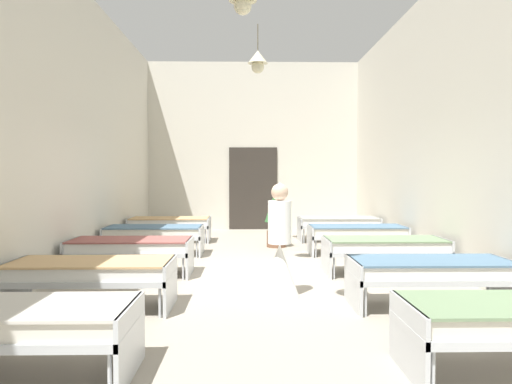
# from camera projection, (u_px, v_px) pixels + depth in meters

# --- Properties ---
(ground_plane) EXTENTS (6.72, 13.41, 0.10)m
(ground_plane) POSITION_uv_depth(u_px,v_px,m) (258.00, 278.00, 7.49)
(ground_plane) COLOR #9E9384
(room_shell) EXTENTS (6.52, 13.01, 4.89)m
(room_shell) POSITION_uv_depth(u_px,v_px,m) (257.00, 128.00, 8.74)
(room_shell) COLOR beige
(room_shell) RESTS_ON ground
(bed_left_row_0) EXTENTS (1.90, 0.84, 0.57)m
(bed_left_row_0) POSITION_uv_depth(u_px,v_px,m) (10.00, 322.00, 3.64)
(bed_left_row_0) COLOR #B7BCC1
(bed_left_row_0) RESTS_ON ground
(bed_left_row_1) EXTENTS (1.90, 0.84, 0.57)m
(bed_left_row_1) POSITION_uv_depth(u_px,v_px,m) (91.00, 272.00, 5.53)
(bed_left_row_1) COLOR #B7BCC1
(bed_left_row_1) RESTS_ON ground
(bed_right_row_1) EXTENTS (1.90, 0.84, 0.57)m
(bed_right_row_1) POSITION_uv_depth(u_px,v_px,m) (431.00, 271.00, 5.61)
(bed_right_row_1) COLOR #B7BCC1
(bed_right_row_1) RESTS_ON ground
(bed_left_row_2) EXTENTS (1.90, 0.84, 0.57)m
(bed_left_row_2) POSITION_uv_depth(u_px,v_px,m) (131.00, 247.00, 7.43)
(bed_left_row_2) COLOR #B7BCC1
(bed_left_row_2) RESTS_ON ground
(bed_right_row_2) EXTENTS (1.90, 0.84, 0.57)m
(bed_right_row_2) POSITION_uv_depth(u_px,v_px,m) (384.00, 247.00, 7.51)
(bed_right_row_2) COLOR #B7BCC1
(bed_right_row_2) RESTS_ON ground
(bed_left_row_3) EXTENTS (1.90, 0.84, 0.57)m
(bed_left_row_3) POSITION_uv_depth(u_px,v_px,m) (154.00, 233.00, 9.33)
(bed_left_row_3) COLOR #B7BCC1
(bed_left_row_3) RESTS_ON ground
(bed_right_row_3) EXTENTS (1.90, 0.84, 0.57)m
(bed_right_row_3) POSITION_uv_depth(u_px,v_px,m) (357.00, 232.00, 9.41)
(bed_right_row_3) COLOR #B7BCC1
(bed_right_row_3) RESTS_ON ground
(bed_left_row_4) EXTENTS (1.90, 0.84, 0.57)m
(bed_left_row_4) POSITION_uv_depth(u_px,v_px,m) (170.00, 223.00, 11.23)
(bed_left_row_4) COLOR #B7BCC1
(bed_left_row_4) RESTS_ON ground
(bed_right_row_4) EXTENTS (1.90, 0.84, 0.57)m
(bed_right_row_4) POSITION_uv_depth(u_px,v_px,m) (338.00, 223.00, 11.31)
(bed_right_row_4) COLOR #B7BCC1
(bed_right_row_4) RESTS_ON ground
(nurse_near_aisle) EXTENTS (0.52, 0.52, 1.49)m
(nurse_near_aisle) POSITION_uv_depth(u_px,v_px,m) (280.00, 257.00, 6.06)
(nurse_near_aisle) COLOR white
(nurse_near_aisle) RESTS_ON ground
(potted_plant) EXTENTS (0.52, 0.52, 1.32)m
(potted_plant) POSITION_uv_depth(u_px,v_px,m) (276.00, 213.00, 10.38)
(potted_plant) COLOR brown
(potted_plant) RESTS_ON ground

